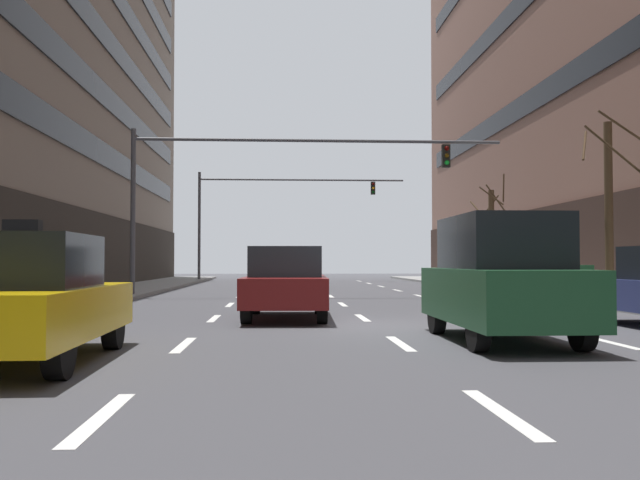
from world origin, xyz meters
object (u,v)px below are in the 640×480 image
Objects in this scene: taxi_driving_0 at (26,300)px; car_driving_1 at (286,283)px; car_driving_2 at (501,279)px; street_tree_0 at (491,234)px; traffic_signal_1 at (265,202)px; traffic_signal_0 at (262,172)px; car_parked_2 at (532,270)px; street_tree_1 at (609,205)px.

car_driving_1 is (3.35, 6.72, -0.01)m from taxi_driving_0.
car_driving_2 is 0.81× the size of street_tree_0.
traffic_signal_1 is at bearing 97.38° from car_driving_2.
car_driving_1 is 10.18m from traffic_signal_0.
traffic_signal_0 is at bearing 150.09° from car_parked_2.
taxi_driving_0 is 17.53m from street_tree_1.
street_tree_0 is (9.78, 16.40, 1.78)m from car_driving_1.
car_driving_2 reaches higher than taxi_driving_0.
street_tree_1 reaches higher than car_parked_2.
traffic_signal_1 reaches higher than street_tree_0.
street_tree_0 is at bearing 33.35° from traffic_signal_0.
traffic_signal_0 reaches higher than car_driving_2.
taxi_driving_0 is 1.04× the size of car_driving_2.
street_tree_1 is (10.85, -25.40, -2.21)m from traffic_signal_1.
car_parked_2 is at bearing 32.51° from car_driving_1.
traffic_signal_0 is 2.58× the size of street_tree_0.
taxi_driving_0 is 0.84× the size of street_tree_0.
taxi_driving_0 is at bearing -138.98° from street_tree_1.
traffic_signal_1 reaches higher than street_tree_1.
street_tree_1 reaches higher than car_driving_1.
car_driving_1 is 0.79× the size of street_tree_1.
car_driving_2 is 0.75× the size of street_tree_1.
traffic_signal_0 is (-8.20, 4.72, 3.48)m from car_parked_2.
taxi_driving_0 is 26.65m from street_tree_0.
taxi_driving_0 is at bearing -163.30° from car_driving_2.
car_driving_2 is at bearing -82.62° from traffic_signal_1.
traffic_signal_1 reaches higher than taxi_driving_0.
street_tree_0 is (13.14, 23.12, 1.77)m from taxi_driving_0.
taxi_driving_0 is at bearing -93.53° from traffic_signal_1.
street_tree_0 is 11.71m from street_tree_1.
car_parked_2 is 0.77× the size of street_tree_1.
traffic_signal_1 is at bearing 113.13° from street_tree_1.
car_driving_1 is at bearing -147.49° from car_parked_2.
street_tree_0 is (10.86, -13.69, -2.63)m from traffic_signal_1.
traffic_signal_1 is (-4.51, 34.78, 4.19)m from car_driving_2.
taxi_driving_0 is 0.33× the size of traffic_signal_0.
traffic_signal_0 reaches higher than car_driving_1.
car_driving_1 is 5.81m from car_driving_2.
street_tree_0 is (6.36, 21.09, 1.56)m from car_driving_2.
car_driving_1 is at bearing 63.49° from taxi_driving_0.
traffic_signal_0 is (-4.21, 14.13, 3.50)m from car_driving_2.
street_tree_0 is at bearing 60.40° from taxi_driving_0.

